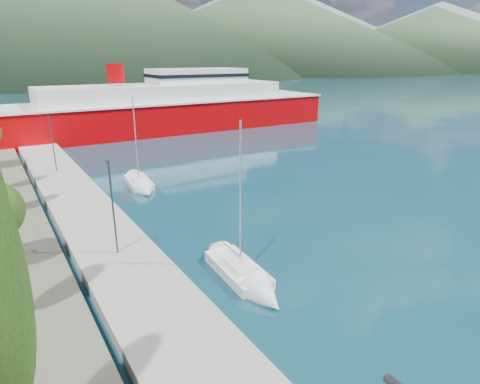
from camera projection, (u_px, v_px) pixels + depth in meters
ground at (43, 104)px, 115.12m from camera, size 1400.00×1400.00×0.00m
quay at (81, 206)px, 35.21m from camera, size 5.00×88.00×0.80m
hills_far at (92, 9)px, 559.97m from camera, size 1480.00×900.00×180.00m
hills_near at (115, 14)px, 351.33m from camera, size 1010.00×520.00×115.00m
lamp_posts at (109, 201)px, 25.66m from camera, size 0.15×44.57×6.06m
sailboat_near at (252, 284)px, 23.37m from camera, size 2.67×7.41×10.46m
sailboat_mid at (143, 187)px, 40.74m from camera, size 2.85×6.95×9.95m
ferry at (168, 109)px, 73.45m from camera, size 63.11×13.88×12.51m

